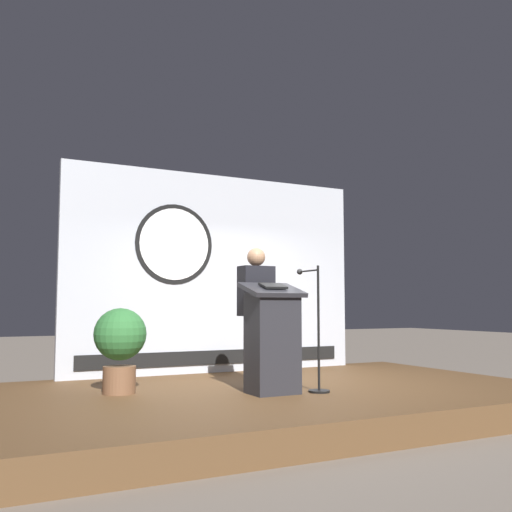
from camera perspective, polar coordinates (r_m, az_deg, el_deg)
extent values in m
plane|color=#6B6056|center=(7.05, 2.19, -15.25)|extent=(40.00, 40.00, 0.00)
cube|color=brown|center=(7.03, 2.19, -14.04)|extent=(6.40, 4.00, 0.30)
cube|color=#B2B7C1|center=(8.62, -3.86, -1.65)|extent=(4.53, 0.10, 2.91)
cylinder|color=black|center=(8.35, -8.03, 1.16)|extent=(1.15, 0.02, 1.15)
cylinder|color=white|center=(8.35, -8.02, 1.17)|extent=(1.03, 0.02, 1.03)
cube|color=black|center=(8.58, -3.75, -9.89)|extent=(4.08, 0.02, 0.20)
cube|color=#26262B|center=(6.50, 1.62, -8.52)|extent=(0.52, 0.40, 1.11)
cube|color=#26262B|center=(6.49, 1.61, -3.35)|extent=(0.64, 0.50, 0.18)
cube|color=black|center=(6.47, 1.69, -2.94)|extent=(0.28, 0.20, 0.08)
cylinder|color=black|center=(6.95, 0.01, -9.40)|extent=(0.26, 0.26, 0.84)
cube|color=black|center=(6.93, 0.01, -3.47)|extent=(0.40, 0.24, 0.59)
sphere|color=#997051|center=(6.95, 0.01, -0.11)|extent=(0.22, 0.22, 0.22)
cylinder|color=black|center=(6.69, 6.23, -13.08)|extent=(0.24, 0.24, 0.02)
cylinder|color=black|center=(6.62, 6.17, -7.09)|extent=(0.03, 0.03, 1.42)
cylinder|color=black|center=(6.80, 5.20, -1.46)|extent=(0.02, 0.40, 0.02)
sphere|color=#262626|center=(6.97, 4.32, -1.55)|extent=(0.07, 0.07, 0.07)
cylinder|color=brown|center=(6.71, -13.30, -11.76)|extent=(0.36, 0.36, 0.30)
sphere|color=#2D6B33|center=(6.67, -13.22, -7.50)|extent=(0.58, 0.58, 0.58)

